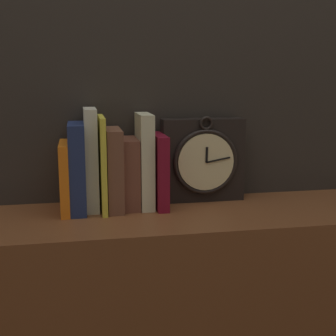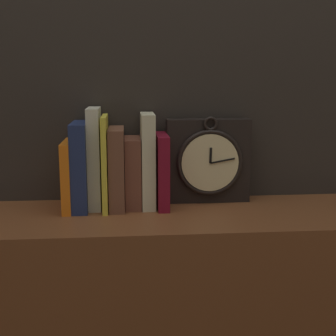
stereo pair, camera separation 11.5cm
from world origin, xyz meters
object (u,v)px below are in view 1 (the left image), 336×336
(book_slot4_brown, at_px, (114,169))
(book_slot7_maroon, at_px, (159,171))
(book_slot1_navy, at_px, (77,168))
(book_slot3_yellow, at_px, (102,164))
(book_slot6_cream, at_px, (145,161))
(clock, at_px, (203,160))
(book_slot5_brown, at_px, (130,173))
(book_slot2_cream, at_px, (91,159))
(book_slot0_orange, at_px, (65,177))

(book_slot4_brown, height_order, book_slot7_maroon, book_slot4_brown)
(book_slot1_navy, height_order, book_slot3_yellow, book_slot3_yellow)
(book_slot3_yellow, bearing_deg, book_slot6_cream, 6.46)
(book_slot1_navy, xyz_separation_m, book_slot7_maroon, (0.21, 0.00, -0.02))
(clock, height_order, book_slot1_navy, clock)
(book_slot1_navy, relative_size, book_slot5_brown, 1.23)
(book_slot5_brown, xyz_separation_m, book_slot6_cream, (0.04, -0.00, 0.03))
(book_slot2_cream, xyz_separation_m, book_slot3_yellow, (0.03, -0.02, -0.01))
(book_slot2_cream, bearing_deg, clock, 5.27)
(clock, distance_m, book_slot6_cream, 0.17)
(book_slot2_cream, xyz_separation_m, book_slot4_brown, (0.06, -0.01, -0.03))
(book_slot6_cream, bearing_deg, book_slot2_cream, 178.70)
(book_slot0_orange, bearing_deg, book_slot1_navy, 2.58)
(clock, xyz_separation_m, book_slot6_cream, (-0.17, -0.03, 0.01))
(book_slot3_yellow, distance_m, book_slot7_maroon, 0.15)
(clock, distance_m, book_slot2_cream, 0.30)
(book_slot3_yellow, xyz_separation_m, book_slot7_maroon, (0.15, 0.00, -0.02))
(book_slot1_navy, relative_size, book_slot3_yellow, 0.93)
(book_slot5_brown, bearing_deg, book_slot4_brown, -167.97)
(book_slot0_orange, relative_size, book_slot3_yellow, 0.73)
(book_slot1_navy, relative_size, book_slot4_brown, 1.07)
(book_slot0_orange, xyz_separation_m, book_slot6_cream, (0.20, 0.01, 0.03))
(book_slot6_cream, bearing_deg, book_slot3_yellow, -173.54)
(clock, xyz_separation_m, book_slot7_maroon, (-0.13, -0.04, -0.02))
(clock, distance_m, book_slot1_navy, 0.34)
(clock, relative_size, book_slot7_maroon, 1.23)
(clock, relative_size, book_slot0_orange, 1.34)
(book_slot0_orange, bearing_deg, book_slot3_yellow, -0.87)
(book_slot1_navy, distance_m, book_slot4_brown, 0.09)
(book_slot0_orange, xyz_separation_m, book_slot5_brown, (0.17, 0.01, 0.00))
(book_slot0_orange, distance_m, book_slot6_cream, 0.21)
(book_slot3_yellow, height_order, book_slot5_brown, book_slot3_yellow)
(book_slot1_navy, relative_size, book_slot7_maroon, 1.17)
(book_slot0_orange, distance_m, book_slot5_brown, 0.17)
(book_slot6_cream, bearing_deg, book_slot4_brown, -174.64)
(book_slot4_brown, bearing_deg, book_slot6_cream, 5.36)
(book_slot2_cream, relative_size, book_slot6_cream, 1.06)
(book_slot3_yellow, relative_size, book_slot5_brown, 1.33)
(book_slot3_yellow, bearing_deg, book_slot2_cream, 150.51)
(book_slot2_cream, height_order, book_slot7_maroon, book_slot2_cream)
(book_slot1_navy, xyz_separation_m, book_slot4_brown, (0.09, 0.00, -0.01))
(book_slot0_orange, xyz_separation_m, book_slot4_brown, (0.12, 0.00, 0.02))
(book_slot2_cream, bearing_deg, book_slot0_orange, -168.04)
(clock, height_order, book_slot4_brown, clock)
(book_slot3_yellow, relative_size, book_slot4_brown, 1.16)
(book_slot2_cream, bearing_deg, book_slot1_navy, -160.38)
(clock, bearing_deg, book_slot3_yellow, -171.02)
(book_slot2_cream, height_order, book_slot6_cream, book_slot2_cream)
(book_slot7_maroon, bearing_deg, book_slot2_cream, 176.42)
(clock, height_order, book_slot3_yellow, book_slot3_yellow)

